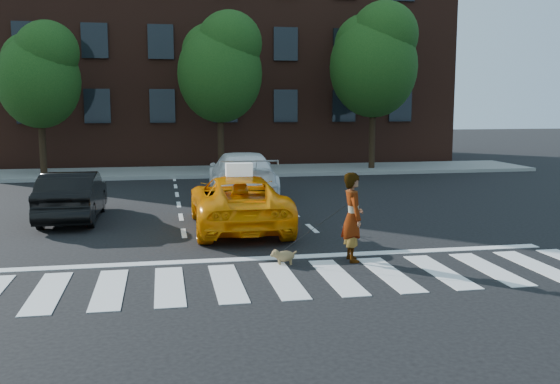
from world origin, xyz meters
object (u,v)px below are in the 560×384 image
tree_mid (221,63)px  tree_right (374,56)px  tree_left (39,71)px  white_suv (242,174)px  black_sedan (73,196)px  taxi (238,202)px  woman (353,217)px  dog (283,256)px

tree_mid → tree_right: bearing=-0.0°
tree_left → white_suv: bearing=-41.5°
black_sedan → tree_left: bearing=-75.5°
tree_mid → taxi: (-0.75, -12.20, -4.18)m
tree_left → woman: (8.59, -15.90, -3.55)m
tree_right → white_suv: 10.65m
tree_left → taxi: bearing=-61.0°
tree_mid → tree_left: bearing=180.0°
black_sedan → dog: black_sedan is taller
taxi → tree_right: bearing=-121.8°
white_suv → woman: 9.28m
white_suv → dog: size_ratio=9.75×
tree_left → woman: size_ratio=3.65×
tree_mid → white_suv: size_ratio=1.37×
woman → tree_left: bearing=30.1°
tree_mid → woman: bearing=-86.1°
black_sedan → woman: size_ratio=2.26×
tree_left → white_suv: size_ratio=1.25×
white_suv → dog: 9.28m
taxi → woman: 4.14m
woman → tree_mid: bearing=5.7°
tree_right → taxi: size_ratio=1.59×
woman → black_sedan: bearing=48.9°
tree_left → dog: 17.99m
tree_right → dog: (-7.33, -15.93, -5.09)m
tree_left → taxi: 14.44m
black_sedan → taxi: bearing=156.2°
tree_left → woman: bearing=-61.6°
black_sedan → white_suv: white_suv is taller
tree_mid → woman: (1.09, -15.90, -3.96)m
tree_mid → dog: bearing=-91.2°
tree_mid → woman: tree_mid is taller
black_sedan → tree_right: bearing=-138.7°
dog → tree_mid: bearing=90.3°
tree_left → tree_mid: bearing=-0.0°
woman → white_suv: bearing=8.2°
taxi → white_suv: 5.58m
tree_right → taxi: (-7.75, -12.20, -4.59)m
tree_mid → black_sedan: tree_mid is taller
black_sedan → dog: size_ratio=7.55×
tree_left → black_sedan: 11.21m
tree_right → dog: bearing=-114.7°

